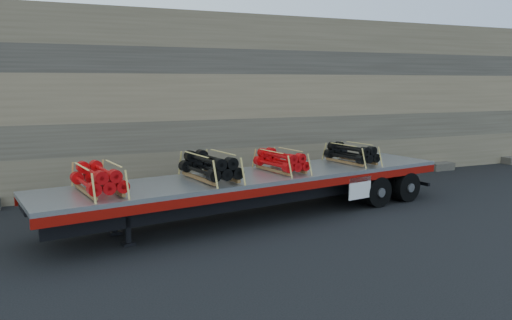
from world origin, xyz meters
The scene contains 7 objects.
ground centered at (0.00, 0.00, 0.00)m, with size 120.00×120.00×0.00m, color black.
rock_wall centered at (0.00, 6.50, 3.50)m, with size 44.00×3.00×7.00m, color #7A6B54.
trailer centered at (0.31, 0.38, 0.69)m, with size 13.85×2.66×1.39m, color #A9ABB1, non-canonical shape.
bundle_front centered at (-4.64, -0.44, 1.75)m, with size 1.02×2.03×0.72m, color red, non-canonical shape.
bundle_midfront centered at (-1.37, 0.10, 1.77)m, with size 1.08×2.17×0.77m, color black, non-canonical shape.
bundle_midrear centered at (1.19, 0.52, 1.72)m, with size 0.94×1.89×0.67m, color red, non-canonical shape.
bundle_rear centered at (4.27, 1.03, 1.72)m, with size 0.95×1.91×0.68m, color black, non-canonical shape.
Camera 1 is at (-5.89, -13.97, 4.29)m, focal length 35.00 mm.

